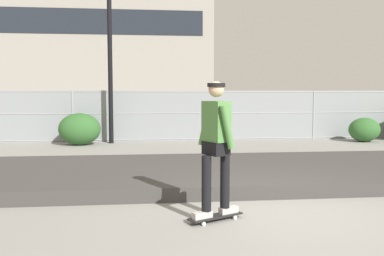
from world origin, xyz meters
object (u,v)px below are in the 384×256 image
shrub_center (364,130)px  parked_car_far (373,113)px  street_lamp (109,11)px  parked_car_near (104,115)px  parked_car_mid (252,114)px  skater (216,140)px  shrub_left (80,129)px  skateboard (216,217)px

shrub_center → parked_car_far: bearing=57.3°
street_lamp → parked_car_near: 5.11m
parked_car_far → street_lamp: bearing=-161.9°
parked_car_mid → parked_car_near: bearing=-179.1°
street_lamp → parked_car_far: (11.90, 3.88, -3.73)m
skater → parked_car_near: 12.91m
parked_car_mid → shrub_left: parked_car_mid is taller
skateboard → parked_car_far: bearing=53.3°
street_lamp → parked_car_mid: 7.86m
parked_car_mid → parked_car_far: (5.96, 0.34, 0.00)m
parked_car_near → shrub_center: size_ratio=3.94×
parked_car_mid → shrub_center: (3.11, -4.10, -0.40)m
skater → shrub_left: 9.33m
skater → parked_car_near: bearing=102.3°
shrub_left → shrub_center: (10.06, -0.14, -0.11)m
skater → shrub_left: skater is taller
skater → street_lamp: 10.04m
parked_car_mid → parked_car_far: same height
skateboard → skater: 1.05m
skateboard → parked_car_near: size_ratio=0.18×
street_lamp → shrub_left: bearing=-157.5°
parked_car_far → shrub_left: parked_car_far is taller
parked_car_mid → skater: bearing=-106.5°
skateboard → street_lamp: 10.45m
skater → parked_car_far: 16.27m
skateboard → parked_car_far: parked_car_far is taller
parked_car_near → shrub_center: (9.63, -4.00, -0.40)m
parked_car_near → parked_car_far: (12.48, 0.44, 0.00)m
skater → parked_car_near: (-2.76, 12.61, -0.27)m
street_lamp → parked_car_mid: (5.94, 3.54, -3.73)m
skateboard → parked_car_near: 12.93m
parked_car_mid → shrub_center: size_ratio=3.98×
shrub_left → shrub_center: 10.06m
street_lamp → parked_car_near: bearing=99.5°
skater → shrub_center: (6.87, 8.60, -0.67)m
parked_car_near → parked_car_far: size_ratio=0.99×
street_lamp → skater: bearing=-76.6°
skater → street_lamp: size_ratio=0.24×
parked_car_far → skater: bearing=-126.7°
skateboard → parked_car_near: parked_car_near is taller
shrub_center → skateboard: bearing=-128.6°
parked_car_mid → skateboard: bearing=-106.5°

